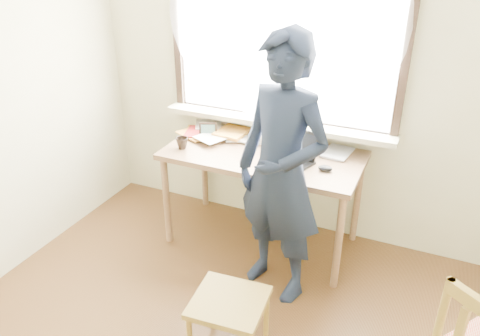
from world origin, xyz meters
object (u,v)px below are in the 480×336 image
at_px(mug_dark, 182,143).
at_px(work_chair, 229,309).
at_px(desk, 263,163).
at_px(person, 281,173).
at_px(mug_white, 264,138).
at_px(laptop, 293,154).

relative_size(mug_dark, work_chair, 0.22).
distance_m(desk, person, 0.58).
height_order(mug_white, person, person).
xyz_separation_m(work_chair, person, (0.04, 0.70, 0.55)).
height_order(laptop, mug_dark, laptop).
height_order(mug_dark, person, person).
relative_size(desk, work_chair, 3.36).
xyz_separation_m(laptop, work_chair, (0.02, -1.12, -0.49)).
bearing_deg(mug_dark, person, -17.32).
distance_m(desk, mug_dark, 0.63).
bearing_deg(person, laptop, 116.62).
height_order(work_chair, person, person).
distance_m(laptop, mug_white, 0.36).
bearing_deg(person, desk, 141.68).
relative_size(desk, mug_dark, 15.51).
xyz_separation_m(desk, work_chair, (0.26, -1.15, -0.35)).
xyz_separation_m(mug_dark, person, (0.89, -0.28, 0.07)).
bearing_deg(laptop, person, -81.68).
bearing_deg(laptop, desk, 171.50).
distance_m(laptop, mug_dark, 0.84).
distance_m(mug_white, work_chair, 1.43).
bearing_deg(work_chair, laptop, 90.95).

